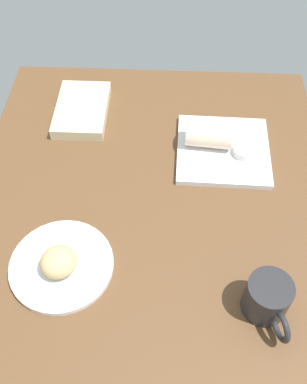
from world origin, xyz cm
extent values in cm
cube|color=brown|center=(0.00, 0.00, 2.00)|extent=(110.00, 90.00, 4.00)
cylinder|color=white|center=(-16.26, 18.87, 4.70)|extent=(22.96, 22.96, 1.40)
ellipsoid|color=tan|center=(-17.35, 18.72, 8.20)|extent=(11.08, 11.14, 5.61)
cube|color=white|center=(20.04, -18.44, 4.80)|extent=(25.02, 25.02, 1.60)
cylinder|color=silver|center=(18.20, -23.63, 6.64)|extent=(5.70, 5.70, 2.07)
cylinder|color=#D15F2C|center=(18.20, -23.63, 7.37)|extent=(4.68, 4.68, 0.40)
cylinder|color=beige|center=(21.52, -14.29, 9.01)|extent=(7.93, 12.51, 6.82)
cube|color=beige|center=(33.49, 21.51, 5.61)|extent=(21.98, 14.52, 3.22)
cylinder|color=#262628|center=(-23.60, -24.54, 8.65)|extent=(9.19, 9.19, 9.29)
cylinder|color=#8D6246|center=(-23.60, -24.54, 12.69)|extent=(7.54, 7.54, 0.40)
torus|color=#262628|center=(-29.42, -26.46, 8.65)|extent=(6.81, 3.26, 6.78)
camera|label=1|loc=(-62.30, -3.54, 91.57)|focal=41.39mm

